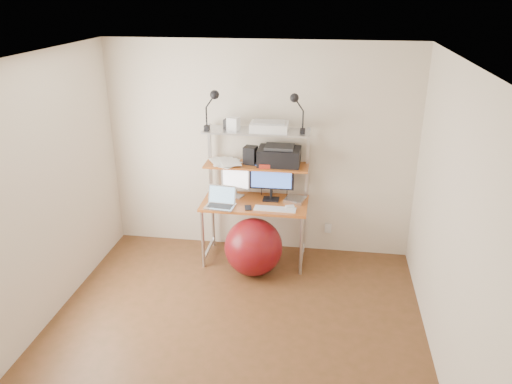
% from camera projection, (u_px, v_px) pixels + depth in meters
% --- Properties ---
extents(room, '(3.60, 3.60, 3.60)m').
position_uv_depth(room, '(229.00, 214.00, 4.18)').
color(room, brown).
rests_on(room, ground).
extents(computer_desk, '(1.20, 0.60, 1.57)m').
position_uv_depth(computer_desk, '(256.00, 183.00, 5.67)').
color(computer_desk, '#A85420').
rests_on(computer_desk, ground).
extents(desktop, '(1.20, 0.60, 0.00)m').
position_uv_depth(desktop, '(255.00, 202.00, 5.69)').
color(desktop, '#A85420').
rests_on(desktop, computer_desk).
extents(mid_shelf, '(1.18, 0.34, 0.00)m').
position_uv_depth(mid_shelf, '(256.00, 164.00, 5.65)').
color(mid_shelf, '#A85420').
rests_on(mid_shelf, computer_desk).
extents(top_shelf, '(1.18, 0.34, 0.00)m').
position_uv_depth(top_shelf, '(256.00, 130.00, 5.50)').
color(top_shelf, '#BABBBF').
rests_on(top_shelf, computer_desk).
extents(floor, '(3.60, 3.60, 0.00)m').
position_uv_depth(floor, '(232.00, 336.00, 4.66)').
color(floor, brown).
rests_on(floor, ground).
extents(wall_outlet, '(0.08, 0.01, 0.12)m').
position_uv_depth(wall_outlet, '(328.00, 228.00, 6.06)').
color(wall_outlet, silver).
rests_on(wall_outlet, room).
extents(monitor_silver, '(0.36, 0.18, 0.41)m').
position_uv_depth(monitor_silver, '(236.00, 179.00, 5.78)').
color(monitor_silver, '#ACACB0').
rests_on(monitor_silver, desktop).
extents(monitor_black, '(0.51, 0.15, 0.51)m').
position_uv_depth(monitor_black, '(271.00, 178.00, 5.67)').
color(monitor_black, black).
rests_on(monitor_black, desktop).
extents(laptop, '(0.34, 0.29, 0.28)m').
position_uv_depth(laptop, '(221.00, 202.00, 5.58)').
color(laptop, silver).
rests_on(laptop, desktop).
extents(keyboard, '(0.47, 0.15, 0.01)m').
position_uv_depth(keyboard, '(275.00, 209.00, 5.50)').
color(keyboard, silver).
rests_on(keyboard, desktop).
extents(mouse, '(0.11, 0.08, 0.03)m').
position_uv_depth(mouse, '(290.00, 207.00, 5.54)').
color(mouse, silver).
rests_on(mouse, desktop).
extents(mac_mini, '(0.26, 0.26, 0.04)m').
position_uv_depth(mac_mini, '(295.00, 200.00, 5.71)').
color(mac_mini, silver).
rests_on(mac_mini, desktop).
extents(phone, '(0.10, 0.15, 0.01)m').
position_uv_depth(phone, '(248.00, 208.00, 5.53)').
color(phone, black).
rests_on(phone, desktop).
extents(printer, '(0.48, 0.33, 0.22)m').
position_uv_depth(printer, '(279.00, 156.00, 5.61)').
color(printer, black).
rests_on(printer, mid_shelf).
extents(nas_cube, '(0.16, 0.16, 0.20)m').
position_uv_depth(nas_cube, '(250.00, 155.00, 5.64)').
color(nas_cube, black).
rests_on(nas_cube, mid_shelf).
extents(red_box, '(0.19, 0.15, 0.05)m').
position_uv_depth(red_box, '(266.00, 165.00, 5.56)').
color(red_box, red).
rests_on(red_box, mid_shelf).
extents(scanner, '(0.42, 0.27, 0.11)m').
position_uv_depth(scanner, '(269.00, 126.00, 5.45)').
color(scanner, silver).
rests_on(scanner, top_shelf).
extents(box_white, '(0.15, 0.13, 0.14)m').
position_uv_depth(box_white, '(233.00, 124.00, 5.48)').
color(box_white, silver).
rests_on(box_white, top_shelf).
extents(box_grey, '(0.11, 0.11, 0.10)m').
position_uv_depth(box_grey, '(229.00, 124.00, 5.57)').
color(box_grey, '#2D2D30').
rests_on(box_grey, top_shelf).
extents(clip_lamp_left, '(0.18, 0.10, 0.45)m').
position_uv_depth(clip_lamp_left, '(213.00, 101.00, 5.35)').
color(clip_lamp_left, black).
rests_on(clip_lamp_left, top_shelf).
extents(clip_lamp_right, '(0.17, 0.10, 0.43)m').
position_uv_depth(clip_lamp_right, '(296.00, 104.00, 5.27)').
color(clip_lamp_right, black).
rests_on(clip_lamp_right, top_shelf).
extents(exercise_ball, '(0.65, 0.65, 0.65)m').
position_uv_depth(exercise_ball, '(253.00, 247.00, 5.57)').
color(exercise_ball, maroon).
rests_on(exercise_ball, floor).
extents(paper_stack, '(0.44, 0.42, 0.03)m').
position_uv_depth(paper_stack, '(225.00, 162.00, 5.69)').
color(paper_stack, white).
rests_on(paper_stack, mid_shelf).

